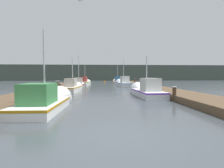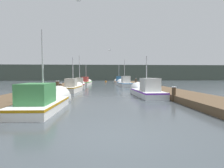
# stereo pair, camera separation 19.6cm
# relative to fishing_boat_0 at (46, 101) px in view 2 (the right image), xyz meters

# --- Properties ---
(ground_plane) EXTENTS (200.00, 200.00, 0.00)m
(ground_plane) POSITION_rel_fishing_boat_0_xyz_m (3.30, -4.57, -0.40)
(ground_plane) COLOR #3D4449
(dock_left) EXTENTS (2.83, 40.00, 0.40)m
(dock_left) POSITION_rel_fishing_boat_0_xyz_m (-2.46, 11.43, -0.20)
(dock_left) COLOR brown
(dock_left) RESTS_ON ground_plane
(dock_right) EXTENTS (2.83, 40.00, 0.40)m
(dock_right) POSITION_rel_fishing_boat_0_xyz_m (9.06, 11.43, -0.20)
(dock_right) COLOR brown
(dock_right) RESTS_ON ground_plane
(distant_shore_ridge) EXTENTS (120.00, 16.00, 5.22)m
(distant_shore_ridge) POSITION_rel_fishing_boat_0_xyz_m (3.30, 56.60, 2.21)
(distant_shore_ridge) COLOR #424C42
(distant_shore_ridge) RESTS_ON ground_plane
(fishing_boat_0) EXTENTS (1.87, 5.21, 4.57)m
(fishing_boat_0) POSITION_rel_fishing_boat_0_xyz_m (0.00, 0.00, 0.00)
(fishing_boat_0) COLOR silver
(fishing_boat_0) RESTS_ON ground_plane
(fishing_boat_1) EXTENTS (1.91, 5.66, 3.86)m
(fishing_boat_1) POSITION_rel_fishing_boat_0_xyz_m (6.57, 5.22, 0.04)
(fishing_boat_1) COLOR silver
(fishing_boat_1) RESTS_ON ground_plane
(fishing_boat_2) EXTENTS (1.69, 5.14, 3.99)m
(fishing_boat_2) POSITION_rel_fishing_boat_0_xyz_m (-0.18, 9.70, 0.03)
(fishing_boat_2) COLOR silver
(fishing_boat_2) RESTS_ON ground_plane
(fishing_boat_3) EXTENTS (1.78, 4.99, 4.73)m
(fishing_boat_3) POSITION_rel_fishing_boat_0_xyz_m (-0.16, 14.68, 0.06)
(fishing_boat_3) COLOR silver
(fishing_boat_3) RESTS_ON ground_plane
(fishing_boat_4) EXTENTS (2.08, 6.51, 4.77)m
(fishing_boat_4) POSITION_rel_fishing_boat_0_xyz_m (6.47, 19.15, 0.06)
(fishing_boat_4) COLOR silver
(fishing_boat_4) RESTS_ON ground_plane
(fishing_boat_5) EXTENTS (1.89, 5.98, 3.92)m
(fishing_boat_5) POSITION_rel_fishing_boat_0_xyz_m (-0.05, 23.08, 0.06)
(fishing_boat_5) COLOR silver
(fishing_boat_5) RESTS_ON ground_plane
(fishing_boat_6) EXTENTS (1.87, 5.11, 4.47)m
(fishing_boat_6) POSITION_rel_fishing_boat_0_xyz_m (6.43, 28.04, 0.04)
(fishing_boat_6) COLOR silver
(fishing_boat_6) RESTS_ON ground_plane
(mooring_piling_0) EXTENTS (0.35, 0.35, 0.99)m
(mooring_piling_0) POSITION_rel_fishing_boat_0_xyz_m (-1.08, 7.63, 0.11)
(mooring_piling_0) COLOR #473523
(mooring_piling_0) RESTS_ON ground_plane
(mooring_piling_1) EXTENTS (0.32, 0.32, 1.26)m
(mooring_piling_1) POSITION_rel_fishing_boat_0_xyz_m (-0.93, 5.97, 0.24)
(mooring_piling_1) COLOR #473523
(mooring_piling_1) RESTS_ON ground_plane
(mooring_piling_2) EXTENTS (0.30, 0.30, 0.98)m
(mooring_piling_2) POSITION_rel_fishing_boat_0_xyz_m (7.69, 2.02, 0.10)
(mooring_piling_2) COLOR #473523
(mooring_piling_2) RESTS_ON ground_plane
(mooring_piling_3) EXTENTS (0.23, 0.23, 1.30)m
(mooring_piling_3) POSITION_rel_fishing_boat_0_xyz_m (7.79, 15.77, 0.26)
(mooring_piling_3) COLOR #473523
(mooring_piling_3) RESTS_ON ground_plane
(channel_buoy) EXTENTS (0.51, 0.51, 1.01)m
(channel_buoy) POSITION_rel_fishing_boat_0_xyz_m (3.80, 34.46, -0.25)
(channel_buoy) COLOR #BF6513
(channel_buoy) RESTS_ON ground_plane
(seagull_lead) EXTENTS (0.29, 0.56, 0.12)m
(seagull_lead) POSITION_rel_fishing_boat_0_xyz_m (1.76, -0.32, 5.09)
(seagull_lead) COLOR white
(seagull_1) EXTENTS (0.42, 0.51, 0.12)m
(seagull_1) POSITION_rel_fishing_boat_0_xyz_m (3.83, 12.31, 4.40)
(seagull_1) COLOR white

